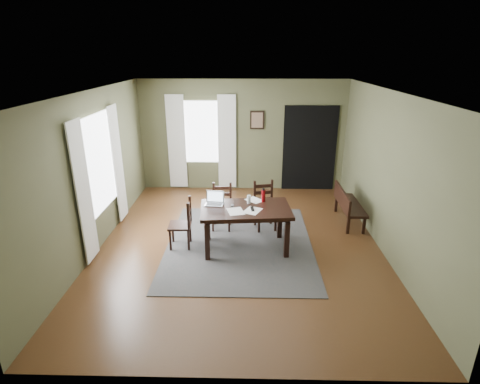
{
  "coord_description": "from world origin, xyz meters",
  "views": [
    {
      "loc": [
        0.15,
        -6.05,
        3.28
      ],
      "look_at": [
        0.0,
        0.3,
        0.9
      ],
      "focal_mm": 28.0,
      "sensor_mm": 36.0,
      "label": 1
    }
  ],
  "objects_px": {
    "dining_table": "(246,213)",
    "chair_end": "(183,224)",
    "chair_back_right": "(265,206)",
    "chair_back_left": "(222,207)",
    "water_bottle": "(263,195)",
    "bench": "(347,203)",
    "laptop": "(215,201)"
  },
  "relations": [
    {
      "from": "chair_back_left",
      "to": "laptop",
      "type": "xyz_separation_m",
      "value": [
        -0.07,
        -0.66,
        0.4
      ]
    },
    {
      "from": "chair_back_left",
      "to": "laptop",
      "type": "distance_m",
      "value": 0.77
    },
    {
      "from": "chair_back_right",
      "to": "laptop",
      "type": "bearing_deg",
      "value": -155.93
    },
    {
      "from": "chair_end",
      "to": "chair_back_right",
      "type": "distance_m",
      "value": 1.69
    },
    {
      "from": "chair_back_left",
      "to": "chair_back_right",
      "type": "height_order",
      "value": "chair_back_right"
    },
    {
      "from": "chair_end",
      "to": "bench",
      "type": "relative_size",
      "value": 0.72
    },
    {
      "from": "chair_end",
      "to": "bench",
      "type": "distance_m",
      "value": 3.35
    },
    {
      "from": "chair_end",
      "to": "dining_table",
      "type": "bearing_deg",
      "value": 84.79
    },
    {
      "from": "dining_table",
      "to": "bench",
      "type": "height_order",
      "value": "dining_table"
    },
    {
      "from": "dining_table",
      "to": "chair_back_right",
      "type": "bearing_deg",
      "value": 61.88
    },
    {
      "from": "chair_back_left",
      "to": "chair_back_right",
      "type": "distance_m",
      "value": 0.84
    },
    {
      "from": "bench",
      "to": "water_bottle",
      "type": "relative_size",
      "value": 4.97
    },
    {
      "from": "chair_end",
      "to": "bench",
      "type": "height_order",
      "value": "chair_end"
    },
    {
      "from": "chair_end",
      "to": "laptop",
      "type": "relative_size",
      "value": 2.63
    },
    {
      "from": "bench",
      "to": "dining_table",
      "type": "bearing_deg",
      "value": 119.36
    },
    {
      "from": "dining_table",
      "to": "chair_back_left",
      "type": "distance_m",
      "value": 0.99
    },
    {
      "from": "water_bottle",
      "to": "chair_back_left",
      "type": "bearing_deg",
      "value": 145.88
    },
    {
      "from": "chair_back_left",
      "to": "chair_back_right",
      "type": "xyz_separation_m",
      "value": [
        0.84,
        0.02,
        0.02
      ]
    },
    {
      "from": "dining_table",
      "to": "chair_back_left",
      "type": "xyz_separation_m",
      "value": [
        -0.47,
        0.84,
        -0.25
      ]
    },
    {
      "from": "chair_end",
      "to": "chair_back_left",
      "type": "relative_size",
      "value": 1.01
    },
    {
      "from": "chair_back_left",
      "to": "chair_back_right",
      "type": "bearing_deg",
      "value": 2.79
    },
    {
      "from": "dining_table",
      "to": "chair_end",
      "type": "xyz_separation_m",
      "value": [
        -1.11,
        0.04,
        -0.24
      ]
    },
    {
      "from": "laptop",
      "to": "dining_table",
      "type": "bearing_deg",
      "value": -12.09
    },
    {
      "from": "bench",
      "to": "laptop",
      "type": "relative_size",
      "value": 3.63
    },
    {
      "from": "chair_end",
      "to": "chair_back_left",
      "type": "bearing_deg",
      "value": 138.22
    },
    {
      "from": "dining_table",
      "to": "laptop",
      "type": "height_order",
      "value": "laptop"
    },
    {
      "from": "bench",
      "to": "laptop",
      "type": "height_order",
      "value": "laptop"
    },
    {
      "from": "chair_back_right",
      "to": "chair_end",
      "type": "bearing_deg",
      "value": -163.87
    },
    {
      "from": "dining_table",
      "to": "water_bottle",
      "type": "xyz_separation_m",
      "value": [
        0.31,
        0.31,
        0.21
      ]
    },
    {
      "from": "dining_table",
      "to": "chair_end",
      "type": "bearing_deg",
      "value": 172.61
    },
    {
      "from": "chair_back_left",
      "to": "water_bottle",
      "type": "bearing_deg",
      "value": -32.71
    },
    {
      "from": "chair_end",
      "to": "water_bottle",
      "type": "xyz_separation_m",
      "value": [
        1.42,
        0.26,
        0.45
      ]
    }
  ]
}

